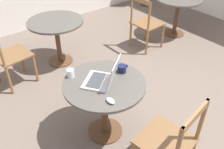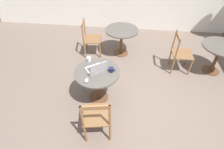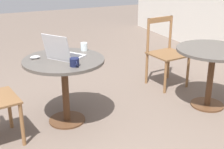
# 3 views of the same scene
# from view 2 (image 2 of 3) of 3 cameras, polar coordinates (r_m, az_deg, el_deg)

# --- Properties ---
(ground_plane) EXTENTS (16.00, 16.00, 0.00)m
(ground_plane) POSITION_cam_2_polar(r_m,az_deg,el_deg) (3.50, 6.48, -9.96)
(ground_plane) COLOR #66564C
(cafe_table_near) EXTENTS (0.82, 0.82, 0.70)m
(cafe_table_near) POSITION_cam_2_polar(r_m,az_deg,el_deg) (3.21, -4.86, -0.81)
(cafe_table_near) COLOR #51331E
(cafe_table_near) RESTS_ON ground_plane
(cafe_table_mid) EXTENTS (0.82, 0.82, 0.70)m
(cafe_table_mid) POSITION_cam_2_polar(r_m,az_deg,el_deg) (4.53, 31.80, 6.53)
(cafe_table_mid) COLOR #51331E
(cafe_table_mid) RESTS_ON ground_plane
(cafe_table_far) EXTENTS (0.82, 0.82, 0.70)m
(cafe_table_far) POSITION_cam_2_polar(r_m,az_deg,el_deg) (4.49, 3.13, 12.98)
(cafe_table_far) COLOR #51331E
(cafe_table_far) RESTS_ON ground_plane
(chair_near_front) EXTENTS (0.51, 0.51, 0.91)m
(chair_near_front) POSITION_cam_2_polar(r_m,az_deg,el_deg) (2.78, -4.92, -13.56)
(chair_near_front) COLOR brown
(chair_near_front) RESTS_ON ground_plane
(chair_mid_left) EXTENTS (0.45, 0.45, 0.91)m
(chair_mid_left) POSITION_cam_2_polar(r_m,az_deg,el_deg) (4.28, 21.40, 6.46)
(chair_mid_left) COLOR brown
(chair_mid_left) RESTS_ON ground_plane
(chair_far_left) EXTENTS (0.49, 0.49, 0.91)m
(chair_far_left) POSITION_cam_2_polar(r_m,az_deg,el_deg) (4.57, -7.02, 11.59)
(chair_far_left) COLOR brown
(chair_far_left) RESTS_ON ground_plane
(laptop) EXTENTS (0.43, 0.44, 0.27)m
(laptop) POSITION_cam_2_polar(r_m,az_deg,el_deg) (3.09, -5.18, 1.82)
(laptop) COLOR #B7B7BC
(laptop) RESTS_ON cafe_table_near
(mouse) EXTENTS (0.06, 0.10, 0.03)m
(mouse) POSITION_cam_2_polar(r_m,az_deg,el_deg) (2.95, -8.29, -1.87)
(mouse) COLOR #B7B7BC
(mouse) RESTS_ON cafe_table_near
(mug) EXTENTS (0.12, 0.09, 0.08)m
(mug) POSITION_cam_2_polar(r_m,az_deg,el_deg) (3.09, -0.25, 1.58)
(mug) COLOR #141938
(mug) RESTS_ON cafe_table_near
(drinking_glass) EXTENTS (0.07, 0.07, 0.09)m
(drinking_glass) POSITION_cam_2_polar(r_m,az_deg,el_deg) (3.35, -7.58, 5.01)
(drinking_glass) COLOR silver
(drinking_glass) RESTS_ON cafe_table_near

